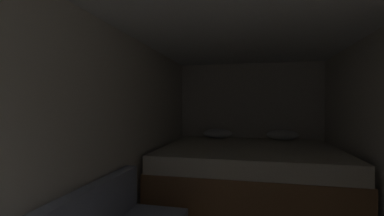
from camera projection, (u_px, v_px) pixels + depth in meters
name	position (u px, v px, depth m)	size (l,w,h in m)	color
wall_back	(249.00, 121.00, 4.85)	(2.66, 0.05, 2.12)	beige
wall_left	(113.00, 135.00, 2.60)	(0.05, 5.15, 2.12)	beige
ceiling_slab	(247.00, 15.00, 2.30)	(2.66, 5.15, 0.05)	white
bed	(249.00, 172.00, 3.79)	(2.44, 2.06, 0.93)	brown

